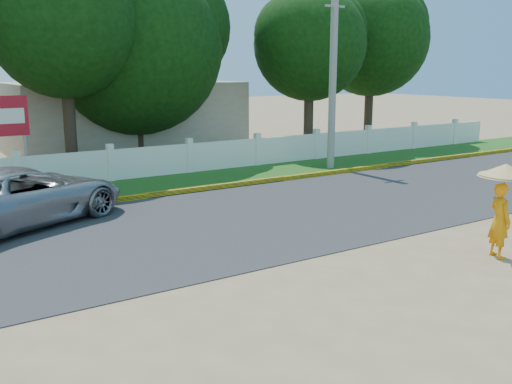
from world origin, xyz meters
TOP-DOWN VIEW (x-y plane):
  - ground at (0.00, 0.00)m, footprint 120.00×120.00m
  - road at (0.00, 4.50)m, footprint 60.00×7.00m
  - grass_verge at (0.00, 9.75)m, footprint 60.00×3.50m
  - curb at (0.00, 8.05)m, footprint 40.00×0.18m
  - fence at (0.00, 11.20)m, footprint 40.00×0.10m
  - building_near at (3.00, 18.00)m, footprint 10.00×6.00m
  - utility_pole at (8.07, 9.15)m, footprint 0.28×0.28m
  - vehicle at (-3.71, 6.97)m, footprint 5.82×4.43m
  - monk_with_parasol at (4.01, -0.98)m, footprint 1.07×1.07m
  - tree_row at (1.46, 14.37)m, footprint 35.02×8.24m

SIDE VIEW (x-z plane):
  - ground at x=0.00m, z-range 0.00..0.00m
  - road at x=0.00m, z-range 0.00..0.02m
  - grass_verge at x=0.00m, z-range 0.00..0.03m
  - curb at x=0.00m, z-range 0.00..0.16m
  - fence at x=0.00m, z-range 0.00..1.10m
  - vehicle at x=-3.71m, z-range 0.00..1.47m
  - monk_with_parasol at x=4.01m, z-range 0.30..2.24m
  - building_near at x=3.00m, z-range 0.00..3.20m
  - utility_pole at x=8.07m, z-range 0.00..6.86m
  - tree_row at x=1.46m, z-range 0.78..9.00m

